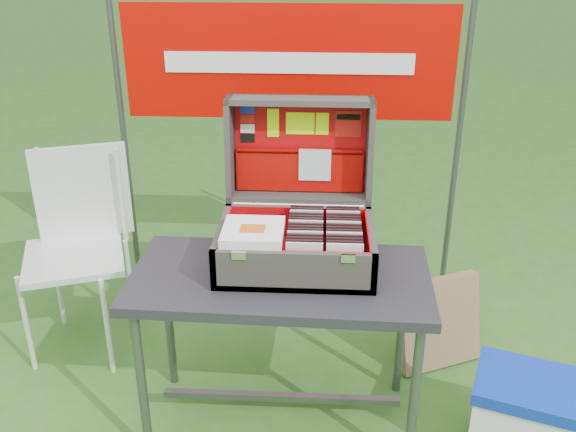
# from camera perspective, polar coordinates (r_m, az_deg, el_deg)

# --- Properties ---
(table) EXTENTS (1.15, 0.60, 0.71)m
(table) POSITION_cam_1_polar(r_m,az_deg,el_deg) (2.62, -0.66, -11.92)
(table) COLOR #27272C
(table) RESTS_ON ground
(table_top) EXTENTS (1.15, 0.60, 0.04)m
(table_top) POSITION_cam_1_polar(r_m,az_deg,el_deg) (2.44, -0.70, -5.62)
(table_top) COLOR #27272C
(table_top) RESTS_ON ground
(table_leg_fl) EXTENTS (0.04, 0.04, 0.67)m
(table_leg_fl) POSITION_cam_1_polar(r_m,az_deg,el_deg) (2.54, -12.84, -14.61)
(table_leg_fl) COLOR #59595B
(table_leg_fl) RESTS_ON ground
(table_leg_fr) EXTENTS (0.04, 0.04, 0.67)m
(table_leg_fr) POSITION_cam_1_polar(r_m,az_deg,el_deg) (2.48, 11.15, -15.53)
(table_leg_fr) COLOR #59595B
(table_leg_fr) RESTS_ON ground
(table_leg_bl) EXTENTS (0.04, 0.04, 0.67)m
(table_leg_bl) POSITION_cam_1_polar(r_m,az_deg,el_deg) (2.89, -10.55, -9.07)
(table_leg_bl) COLOR #59595B
(table_leg_bl) RESTS_ON ground
(table_leg_br) EXTENTS (0.04, 0.04, 0.67)m
(table_leg_br) POSITION_cam_1_polar(r_m,az_deg,el_deg) (2.83, 10.05, -9.71)
(table_leg_br) COLOR #59595B
(table_leg_br) RESTS_ON ground
(table_brace) EXTENTS (0.98, 0.03, 0.03)m
(table_brace) POSITION_cam_1_polar(r_m,az_deg,el_deg) (2.77, -0.64, -15.79)
(table_brace) COLOR #59595B
(table_brace) RESTS_ON ground
(suitcase) EXTENTS (0.59, 0.58, 0.58)m
(suitcase) POSITION_cam_1_polar(r_m,az_deg,el_deg) (2.42, 0.79, 2.30)
(suitcase) COLOR #3E3C36
(suitcase) RESTS_ON table
(suitcase_base_bottom) EXTENTS (0.59, 0.42, 0.02)m
(suitcase_base_bottom) POSITION_cam_1_polar(r_m,az_deg,el_deg) (2.49, 0.69, -4.11)
(suitcase_base_bottom) COLOR #3E3C36
(suitcase_base_bottom) RESTS_ON table_top
(suitcase_base_wall_front) EXTENTS (0.59, 0.02, 0.16)m
(suitcase_base_wall_front) POSITION_cam_1_polar(r_m,az_deg,el_deg) (2.28, 0.47, -5.05)
(suitcase_base_wall_front) COLOR #3E3C36
(suitcase_base_wall_front) RESTS_ON table_top
(suitcase_base_wall_back) EXTENTS (0.59, 0.02, 0.16)m
(suitcase_base_wall_back) POSITION_cam_1_polar(r_m,az_deg,el_deg) (2.63, 0.89, -0.72)
(suitcase_base_wall_back) COLOR #3E3C36
(suitcase_base_wall_back) RESTS_ON table_top
(suitcase_base_wall_left) EXTENTS (0.02, 0.42, 0.16)m
(suitcase_base_wall_left) POSITION_cam_1_polar(r_m,az_deg,el_deg) (2.48, -5.90, -2.54)
(suitcase_base_wall_left) COLOR #3E3C36
(suitcase_base_wall_left) RESTS_ON table_top
(suitcase_base_wall_right) EXTENTS (0.02, 0.42, 0.16)m
(suitcase_base_wall_right) POSITION_cam_1_polar(r_m,az_deg,el_deg) (2.46, 7.36, -2.87)
(suitcase_base_wall_right) COLOR #3E3C36
(suitcase_base_wall_right) RESTS_ON table_top
(suitcase_liner_floor) EXTENTS (0.55, 0.38, 0.01)m
(suitcase_liner_floor) POSITION_cam_1_polar(r_m,az_deg,el_deg) (2.48, 0.69, -3.82)
(suitcase_liner_floor) COLOR #D20002
(suitcase_liner_floor) RESTS_ON suitcase_base_bottom
(suitcase_latch_left) EXTENTS (0.05, 0.01, 0.03)m
(suitcase_latch_left) POSITION_cam_1_polar(r_m,az_deg,el_deg) (2.25, -4.40, -3.51)
(suitcase_latch_left) COLOR silver
(suitcase_latch_left) RESTS_ON suitcase_base_wall_front
(suitcase_latch_right) EXTENTS (0.05, 0.01, 0.03)m
(suitcase_latch_right) POSITION_cam_1_polar(r_m,az_deg,el_deg) (2.24, 5.37, -3.77)
(suitcase_latch_right) COLOR silver
(suitcase_latch_right) RESTS_ON suitcase_base_wall_front
(suitcase_hinge) EXTENTS (0.53, 0.02, 0.02)m
(suitcase_hinge) POSITION_cam_1_polar(r_m,az_deg,el_deg) (2.61, 0.91, 0.97)
(suitcase_hinge) COLOR silver
(suitcase_hinge) RESTS_ON suitcase_base_wall_back
(suitcase_lid_back) EXTENTS (0.59, 0.06, 0.42)m
(suitcase_lid_back) POSITION_cam_1_polar(r_m,az_deg,el_deg) (2.69, 1.09, 6.26)
(suitcase_lid_back) COLOR #3E3C36
(suitcase_lid_back) RESTS_ON suitcase_base_wall_back
(suitcase_lid_rim_far) EXTENTS (0.59, 0.16, 0.04)m
(suitcase_lid_rim_far) POSITION_cam_1_polar(r_m,az_deg,el_deg) (2.59, 1.08, 10.22)
(suitcase_lid_rim_far) COLOR #3E3C36
(suitcase_lid_rim_far) RESTS_ON suitcase_lid_back
(suitcase_lid_rim_near) EXTENTS (0.59, 0.16, 0.04)m
(suitcase_lid_rim_near) POSITION_cam_1_polar(r_m,az_deg,el_deg) (2.68, 0.98, 1.75)
(suitcase_lid_rim_near) COLOR #3E3C36
(suitcase_lid_rim_near) RESTS_ON suitcase_lid_back
(suitcase_lid_rim_left) EXTENTS (0.02, 0.19, 0.44)m
(suitcase_lid_rim_left) POSITION_cam_1_polar(r_m,az_deg,el_deg) (2.65, -5.17, 6.00)
(suitcase_lid_rim_left) COLOR #3E3C36
(suitcase_lid_rim_left) RESTS_ON suitcase_lid_back
(suitcase_lid_rim_right) EXTENTS (0.02, 0.19, 0.44)m
(suitcase_lid_rim_right) POSITION_cam_1_polar(r_m,az_deg,el_deg) (2.63, 7.28, 5.75)
(suitcase_lid_rim_right) COLOR #3E3C36
(suitcase_lid_rim_right) RESTS_ON suitcase_lid_back
(suitcase_lid_liner) EXTENTS (0.54, 0.04, 0.37)m
(suitcase_lid_liner) POSITION_cam_1_polar(r_m,az_deg,el_deg) (2.68, 1.07, 6.18)
(suitcase_lid_liner) COLOR #D20002
(suitcase_lid_liner) RESTS_ON suitcase_lid_back
(suitcase_liner_wall_front) EXTENTS (0.55, 0.01, 0.14)m
(suitcase_liner_wall_front) POSITION_cam_1_polar(r_m,az_deg,el_deg) (2.29, 0.49, -4.61)
(suitcase_liner_wall_front) COLOR #D20002
(suitcase_liner_wall_front) RESTS_ON suitcase_base_bottom
(suitcase_liner_wall_back) EXTENTS (0.55, 0.01, 0.14)m
(suitcase_liner_wall_back) POSITION_cam_1_polar(r_m,az_deg,el_deg) (2.62, 0.88, -0.62)
(suitcase_liner_wall_back) COLOR #D20002
(suitcase_liner_wall_back) RESTS_ON suitcase_base_bottom
(suitcase_liner_wall_left) EXTENTS (0.01, 0.38, 0.14)m
(suitcase_liner_wall_left) POSITION_cam_1_polar(r_m,az_deg,el_deg) (2.48, -5.58, -2.31)
(suitcase_liner_wall_left) COLOR #D20002
(suitcase_liner_wall_left) RESTS_ON suitcase_base_bottom
(suitcase_liner_wall_right) EXTENTS (0.01, 0.38, 0.14)m
(suitcase_liner_wall_right) POSITION_cam_1_polar(r_m,az_deg,el_deg) (2.46, 7.03, -2.63)
(suitcase_liner_wall_right) COLOR #D20002
(suitcase_liner_wall_right) RESTS_ON suitcase_base_bottom
(suitcase_lid_pocket) EXTENTS (0.53, 0.05, 0.17)m
(suitcase_lid_pocket) POSITION_cam_1_polar(r_m,az_deg,el_deg) (2.69, 1.03, 4.04)
(suitcase_lid_pocket) COLOR #9D0703
(suitcase_lid_pocket) RESTS_ON suitcase_lid_liner
(suitcase_pocket_edge) EXTENTS (0.52, 0.02, 0.02)m
(suitcase_pocket_edge) POSITION_cam_1_polar(r_m,az_deg,el_deg) (2.66, 1.05, 5.76)
(suitcase_pocket_edge) COLOR #9D0703
(suitcase_pocket_edge) RESTS_ON suitcase_lid_pocket
(suitcase_pocket_cd) EXTENTS (0.13, 0.02, 0.13)m
(suitcase_pocket_cd) POSITION_cam_1_polar(r_m,az_deg,el_deg) (2.66, 2.40, 4.56)
(suitcase_pocket_cd) COLOR silver
(suitcase_pocket_cd) RESTS_ON suitcase_lid_pocket
(lid_sticker_cc_a) EXTENTS (0.06, 0.01, 0.04)m
(lid_sticker_cc_a) POSITION_cam_1_polar(r_m,az_deg,el_deg) (2.66, -3.65, 9.45)
(lid_sticker_cc_a) COLOR #1933B2
(lid_sticker_cc_a) RESTS_ON suitcase_lid_liner
(lid_sticker_cc_b) EXTENTS (0.06, 0.01, 0.04)m
(lid_sticker_cc_b) POSITION_cam_1_polar(r_m,az_deg,el_deg) (2.67, -3.63, 8.60)
(lid_sticker_cc_b) COLOR red
(lid_sticker_cc_b) RESTS_ON suitcase_lid_liner
(lid_sticker_cc_c) EXTENTS (0.06, 0.01, 0.04)m
(lid_sticker_cc_c) POSITION_cam_1_polar(r_m,az_deg,el_deg) (2.67, -3.62, 7.76)
(lid_sticker_cc_c) COLOR white
(lid_sticker_cc_c) RESTS_ON suitcase_lid_liner
(lid_sticker_cc_d) EXTENTS (0.06, 0.01, 0.04)m
(lid_sticker_cc_d) POSITION_cam_1_polar(r_m,az_deg,el_deg) (2.68, -3.60, 6.93)
(lid_sticker_cc_d) COLOR black
(lid_sticker_cc_d) RESTS_ON suitcase_lid_liner
(lid_card_neon_tall) EXTENTS (0.05, 0.01, 0.12)m
(lid_card_neon_tall) POSITION_cam_1_polar(r_m,az_deg,el_deg) (2.66, -1.33, 8.27)
(lid_card_neon_tall) COLOR #C2FC06
(lid_card_neon_tall) RESTS_ON suitcase_lid_liner
(lid_card_neon_main) EXTENTS (0.12, 0.01, 0.09)m
(lid_card_neon_main) POSITION_cam_1_polar(r_m,az_deg,el_deg) (2.65, 1.09, 8.23)
(lid_card_neon_main) COLOR #C2FC06
(lid_card_neon_main) RESTS_ON suitcase_lid_liner
(lid_card_neon_small) EXTENTS (0.05, 0.01, 0.09)m
(lid_card_neon_small) POSITION_cam_1_polar(r_m,az_deg,el_deg) (2.65, 3.06, 8.19)
(lid_card_neon_small) COLOR #C2FC06
(lid_card_neon_small) RESTS_ON suitcase_lid_liner
(lid_sticker_band) EXTENTS (0.11, 0.01, 0.11)m
(lid_sticker_band) POSITION_cam_1_polar(r_m,az_deg,el_deg) (2.65, 5.37, 8.13)
(lid_sticker_band) COLOR red
(lid_sticker_band) RESTS_ON suitcase_lid_liner
(lid_sticker_band_bar) EXTENTS (0.10, 0.00, 0.02)m
(lid_sticker_band_bar) POSITION_cam_1_polar(r_m,az_deg,el_deg) (2.65, 5.40, 8.76)
(lid_sticker_band_bar) COLOR black
(lid_sticker_band_bar) RESTS_ON suitcase_lid_liner
(cd_left_0) EXTENTS (0.13, 0.01, 0.15)m
(cd_left_0) POSITION_cam_1_polar(r_m,az_deg,el_deg) (2.30, 1.45, -4.08)
(cd_left_0) COLOR silver
(cd_left_0) RESTS_ON suitcase_liner_floor
(cd_left_1) EXTENTS (0.13, 0.01, 0.15)m
(cd_left_1) POSITION_cam_1_polar(r_m,az_deg,el_deg) (2.32, 1.47, -3.80)
(cd_left_1) COLOR black
(cd_left_1) RESTS_ON suitcase_liner_floor
(cd_left_2) EXTENTS (0.13, 0.01, 0.15)m
(cd_left_2) POSITION_cam_1_polar(r_m,az_deg,el_deg) (2.34, 1.48, -3.53)
(cd_left_2) COLOR black
(cd_left_2) RESTS_ON suitcase_liner_floor
(cd_left_3) EXTENTS (0.13, 0.01, 0.15)m
(cd_left_3) POSITION_cam_1_polar(r_m,az_deg,el_deg) (2.36, 1.50, -3.26)
(cd_left_3) COLOR black
(cd_left_3) RESTS_ON suitcase_liner_floor
(cd_left_4) EXTENTS (0.13, 0.01, 0.15)m
(cd_left_4) POSITION_cam_1_polar(r_m,az_deg,el_deg) (2.38, 1.52, -3.00)
(cd_left_4) COLOR silver
(cd_left_4) RESTS_ON suitcase_liner_floor
(cd_left_5) EXTENTS (0.13, 0.01, 0.15)m
(cd_left_5) POSITION_cam_1_polar(r_m,az_deg,el_deg) (2.40, 1.54, -2.74)
(cd_left_5) COLOR black
(cd_left_5) RESTS_ON suitcase_liner_floor
(cd_left_6) EXTENTS (0.13, 0.01, 0.15)m
(cd_left_6) POSITION_cam_1_polar(r_m,az_deg,el_deg) (2.42, 1.55, -2.48)
(cd_left_6) COLOR black
(cd_left_6) RESTS_ON suitcase_liner_floor
(cd_left_7) EXTENTS (0.13, 0.01, 0.15)m
(cd_left_7) POSITION_cam_1_polar(r_m,az_deg,el_deg) (2.44, 1.57, -2.23)
(cd_left_7) COLOR black
(cd_left_7) RESTS_ON suitcase_liner_floor
(cd_left_8) EXTENTS (0.13, 0.01, 0.15)m
(cd_left_8) POSITION_cam_1_polar(r_m,az_deg,el_deg) (2.46, 1.59, -1.98)
(cd_left_8) COLOR silver
(cd_left_8) RESTS_ON suitcase_liner_floor
(cd_left_9) EXTENTS (0.13, 0.01, 0.15)m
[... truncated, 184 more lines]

